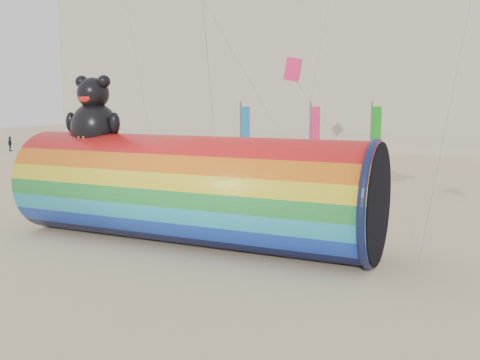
% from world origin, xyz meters
% --- Properties ---
extents(ground, '(160.00, 160.00, 0.00)m').
position_xyz_m(ground, '(0.00, 0.00, 0.00)').
color(ground, '#CCB58C').
rests_on(ground, ground).
extents(hotel_building, '(60.40, 15.40, 20.60)m').
position_xyz_m(hotel_building, '(-12.00, 45.95, 10.31)').
color(hotel_building, '#B7AD99').
rests_on(hotel_building, ground).
extents(windsock_assembly, '(13.68, 4.17, 6.30)m').
position_xyz_m(windsock_assembly, '(-1.33, 1.07, 2.09)').
color(windsock_assembly, red).
rests_on(windsock_assembly, ground).
extents(festival_banners, '(7.70, 3.99, 5.20)m').
position_xyz_m(festival_banners, '(-1.20, 15.54, 2.64)').
color(festival_banners, '#59595E').
rests_on(festival_banners, ground).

